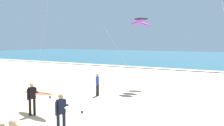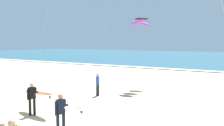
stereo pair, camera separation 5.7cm
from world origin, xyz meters
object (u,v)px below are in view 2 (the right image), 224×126
object	(u,v)px
kite_arc_charcoal_far	(141,22)
bystander_blue_top	(98,84)
surfer_trailing	(35,95)
surfer_third	(64,109)

from	to	relation	value
kite_arc_charcoal_far	bystander_blue_top	world-z (taller)	kite_arc_charcoal_far
surfer_trailing	kite_arc_charcoal_far	distance (m)	10.77
kite_arc_charcoal_far	bystander_blue_top	size ratio (longest dim) A/B	3.60
surfer_third	kite_arc_charcoal_far	distance (m)	11.91
surfer_trailing	surfer_third	size ratio (longest dim) A/B	1.20
surfer_third	kite_arc_charcoal_far	bearing A→B (deg)	97.38
surfer_third	bystander_blue_top	xyz separation A→B (m)	(-2.79, 6.67, -0.23)
surfer_third	surfer_trailing	bearing A→B (deg)	157.56
surfer_trailing	kite_arc_charcoal_far	world-z (taller)	kite_arc_charcoal_far
kite_arc_charcoal_far	bystander_blue_top	bearing A→B (deg)	-107.55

